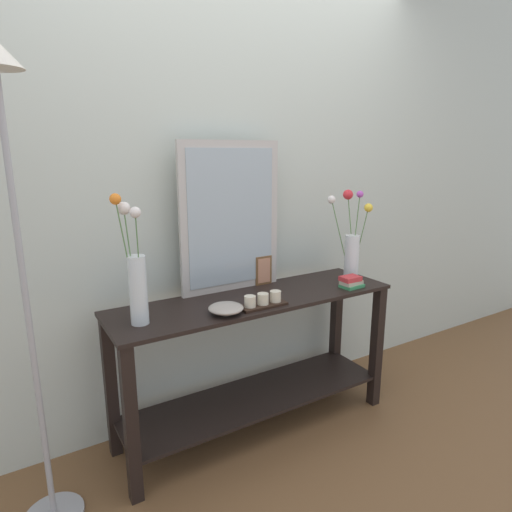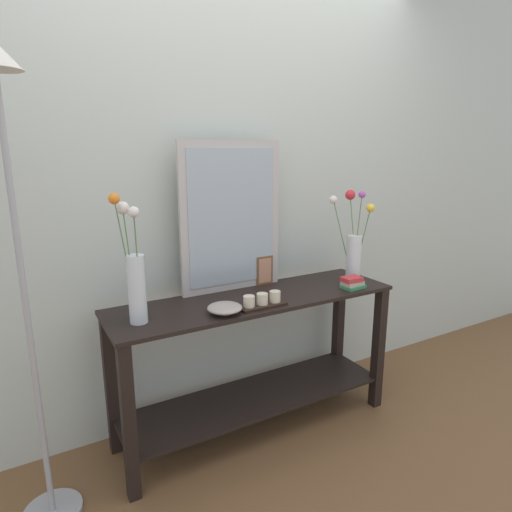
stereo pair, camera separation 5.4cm
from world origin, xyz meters
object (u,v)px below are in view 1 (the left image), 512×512
candle_tray (263,301)px  decorative_bowl (226,308)px  mirror_leaning (231,218)px  picture_frame_small (264,270)px  vase_right (351,246)px  console_table (256,350)px  book_stack (351,282)px  floor_lamp (16,222)px  tall_vase_left (136,278)px

candle_tray → decorative_bowl: size_ratio=1.46×
candle_tray → mirror_leaning: bearing=90.2°
picture_frame_small → vase_right: bearing=-19.9°
console_table → decorative_bowl: 0.43m
candle_tray → picture_frame_small: bearing=57.3°
candle_tray → book_stack: candle_tray is taller
vase_right → floor_lamp: (-1.72, -0.09, 0.29)m
candle_tray → picture_frame_small: size_ratio=1.47×
console_table → book_stack: 0.65m
console_table → mirror_leaning: bearing=103.3°
decorative_bowl → mirror_leaning: bearing=57.7°
console_table → mirror_leaning: 0.73m
decorative_bowl → book_stack: 0.79m
mirror_leaning → candle_tray: mirror_leaning is taller
tall_vase_left → floor_lamp: floor_lamp is taller
mirror_leaning → vase_right: 0.75m
tall_vase_left → vase_right: size_ratio=1.10×
console_table → picture_frame_small: bearing=48.0°
mirror_leaning → vase_right: mirror_leaning is taller
console_table → vase_right: (0.66, -0.01, 0.50)m
console_table → tall_vase_left: (-0.63, -0.04, 0.51)m
mirror_leaning → tall_vase_left: size_ratio=1.39×
tall_vase_left → floor_lamp: (-0.43, -0.06, 0.29)m
console_table → tall_vase_left: tall_vase_left is taller
vase_right → book_stack: size_ratio=4.04×
mirror_leaning → vase_right: bearing=-15.6°
mirror_leaning → floor_lamp: bearing=-164.4°
mirror_leaning → vase_right: size_ratio=1.52×
decorative_bowl → floor_lamp: size_ratio=0.09×
console_table → vase_right: vase_right is taller
candle_tray → floor_lamp: bearing=177.8°
mirror_leaning → book_stack: 0.77m
floor_lamp → vase_right: bearing=3.0°
candle_tray → vase_right: bearing=10.5°
tall_vase_left → floor_lamp: bearing=-172.3°
floor_lamp → tall_vase_left: bearing=7.7°
tall_vase_left → candle_tray: 0.62m
candle_tray → console_table: bearing=72.5°
vase_right → floor_lamp: 1.74m
mirror_leaning → decorative_bowl: bearing=-122.3°
candle_tray → floor_lamp: size_ratio=0.13×
vase_right → decorative_bowl: size_ratio=3.16×
tall_vase_left → book_stack: 1.20m
floor_lamp → console_table: bearing=5.2°
vase_right → floor_lamp: floor_lamp is taller
console_table → floor_lamp: bearing=-174.8°
picture_frame_small → book_stack: size_ratio=1.28×
mirror_leaning → candle_tray: bearing=-89.8°
vase_right → book_stack: bearing=-131.1°
vase_right → candle_tray: (-0.70, -0.13, -0.18)m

